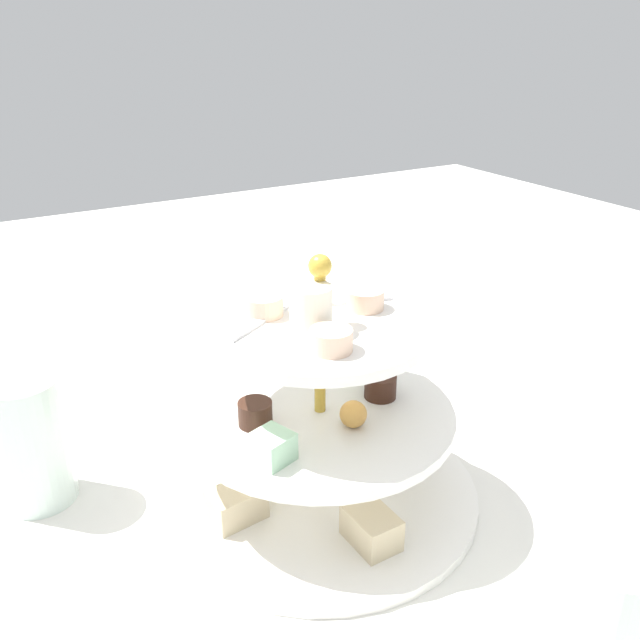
# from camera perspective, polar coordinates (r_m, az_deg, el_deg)

# --- Properties ---
(ground_plane) EXTENTS (2.40, 2.40, 0.00)m
(ground_plane) POSITION_cam_1_polar(r_m,az_deg,el_deg) (0.68, 0.00, -14.43)
(ground_plane) COLOR silver
(tiered_serving_stand) EXTENTS (0.30, 0.30, 0.24)m
(tiered_serving_stand) POSITION_cam_1_polar(r_m,az_deg,el_deg) (0.64, -0.04, -9.35)
(tiered_serving_stand) COLOR white
(tiered_serving_stand) RESTS_ON ground_plane
(water_glass_tall_right) EXTENTS (0.07, 0.07, 0.13)m
(water_glass_tall_right) POSITION_cam_1_polar(r_m,az_deg,el_deg) (0.69, -22.97, -9.29)
(water_glass_tall_right) COLOR silver
(water_glass_tall_right) RESTS_ON ground_plane
(water_glass_short_left) EXTENTS (0.06, 0.06, 0.08)m
(water_glass_short_left) POSITION_cam_1_polar(r_m,az_deg,el_deg) (0.56, 22.95, -20.86)
(water_glass_short_left) COLOR silver
(water_glass_short_left) RESTS_ON ground_plane
(butter_knife_left) EXTENTS (0.17, 0.06, 0.00)m
(butter_knife_left) POSITION_cam_1_polar(r_m,az_deg,el_deg) (0.95, -3.43, -2.53)
(butter_knife_left) COLOR silver
(butter_knife_left) RESTS_ON ground_plane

